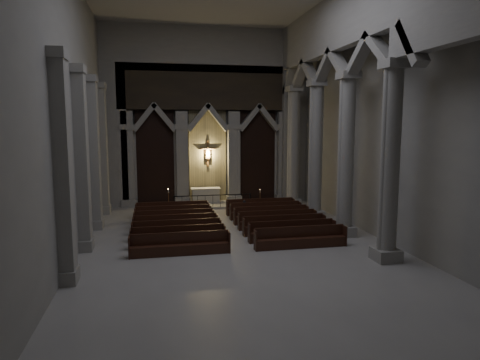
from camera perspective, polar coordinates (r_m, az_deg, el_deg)
The scene contains 11 objects.
room at distance 18.39m, azimuth 0.26°, elevation 13.88°, with size 24.00×24.10×12.00m.
sanctuary_wall at distance 29.69m, azimuth -4.33°, elevation 9.53°, with size 14.00×0.77×12.00m.
right_arcade at distance 21.44m, azimuth 14.46°, elevation 13.35°, with size 1.00×24.00×12.00m.
left_pilasters at distance 21.67m, azimuth -19.50°, elevation 2.71°, with size 0.60×13.00×8.03m.
sanctuary_step at distance 29.26m, azimuth -3.98°, elevation -3.31°, with size 8.50×2.60×0.15m, color gray.
altar at distance 29.61m, azimuth -4.62°, elevation -2.03°, with size 2.01×0.81×1.02m.
altar_rail at distance 27.90m, azimuth -3.64°, elevation -2.61°, with size 5.09×0.09×1.00m.
candle_stand_left at distance 27.32m, azimuth -9.48°, elevation -3.45°, with size 0.26×0.26×1.53m.
candle_stand_right at distance 28.49m, azimuth 2.69°, elevation -3.05°, with size 0.21×0.21×1.26m.
pews at distance 22.49m, azimuth -1.65°, elevation -5.99°, with size 9.68×7.87×0.95m.
worshipper at distance 25.40m, azimuth 0.63°, elevation -3.91°, with size 0.39×0.25×1.06m, color black.
Camera 1 is at (-3.72, -17.90, 5.56)m, focal length 32.00 mm.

